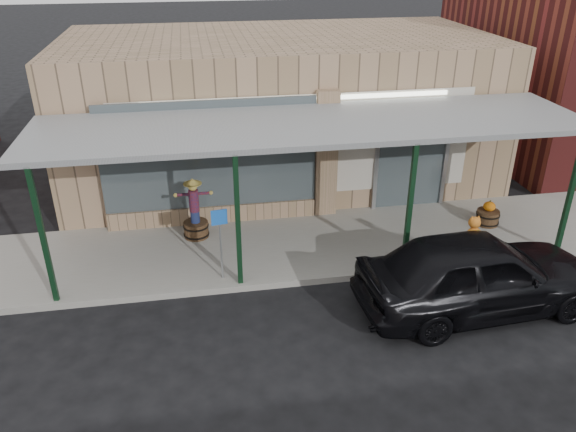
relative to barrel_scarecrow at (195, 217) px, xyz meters
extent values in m
plane|color=black|center=(2.66, -4.34, -0.66)|extent=(120.00, 120.00, 0.00)
cube|color=gray|center=(2.66, -0.74, -0.59)|extent=(40.00, 3.20, 0.15)
cube|color=#9E7D61|center=(2.66, 3.86, 1.44)|extent=(12.00, 6.00, 4.20)
cube|color=#475256|center=(0.46, 0.71, 1.24)|extent=(5.20, 0.06, 2.80)
cube|color=#475256|center=(5.66, 0.84, 0.84)|extent=(1.80, 0.06, 2.80)
cube|color=#9E7D61|center=(3.36, 0.76, 1.04)|extent=(0.55, 0.30, 3.40)
cube|color=#9E7D61|center=(0.46, 0.76, -0.31)|extent=(5.20, 0.30, 0.50)
cube|color=#BBB3A5|center=(2.66, 0.83, 1.34)|extent=(9.00, 0.02, 2.60)
cube|color=white|center=(2.66, 0.80, 2.54)|extent=(7.50, 0.03, 0.10)
cube|color=slate|center=(2.66, -0.74, 2.39)|extent=(12.00, 3.00, 0.12)
cube|color=black|center=(-2.84, -2.19, 0.89)|extent=(0.10, 0.10, 2.95)
cube|color=black|center=(0.86, -2.19, 0.89)|extent=(0.10, 0.10, 2.95)
cube|color=black|center=(4.46, -2.19, 0.89)|extent=(0.10, 0.10, 2.95)
cube|color=black|center=(8.16, -2.19, 0.89)|extent=(0.10, 0.10, 2.95)
cylinder|color=#513920|center=(0.00, 0.00, -0.32)|extent=(0.78, 0.78, 0.39)
cylinder|color=navy|center=(0.00, 0.00, 0.02)|extent=(0.29, 0.29, 0.29)
cylinder|color=maroon|center=(0.00, 0.00, 0.44)|extent=(0.31, 0.31, 0.54)
sphere|color=#DCBF54|center=(0.00, 0.00, 0.81)|extent=(0.22, 0.22, 0.22)
cone|color=#DCBF54|center=(0.00, 0.00, 0.94)|extent=(0.35, 0.35, 0.14)
cylinder|color=#513920|center=(7.25, -0.60, -0.33)|extent=(0.61, 0.61, 0.37)
ellipsoid|color=orange|center=(7.25, -0.60, -0.02)|extent=(0.30, 0.30, 0.24)
cylinder|color=#4C471E|center=(7.25, -0.60, 0.12)|extent=(0.04, 0.04, 0.06)
cylinder|color=gray|center=(0.50, -1.94, 0.12)|extent=(0.04, 0.04, 1.27)
cube|color=blue|center=(0.50, -1.94, 0.93)|extent=(0.33, 0.07, 0.33)
imported|color=black|center=(5.38, -3.68, 0.15)|extent=(4.90, 2.21, 1.63)
ellipsoid|color=#C17722|center=(5.61, -2.88, 0.51)|extent=(0.34, 0.28, 0.44)
sphere|color=#C17722|center=(5.61, -2.84, 0.81)|extent=(0.25, 0.25, 0.25)
cylinder|color=#1B7921|center=(5.61, -2.88, 0.68)|extent=(0.17, 0.17, 0.02)
camera|label=1|loc=(0.14, -12.15, 6.05)|focal=35.00mm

